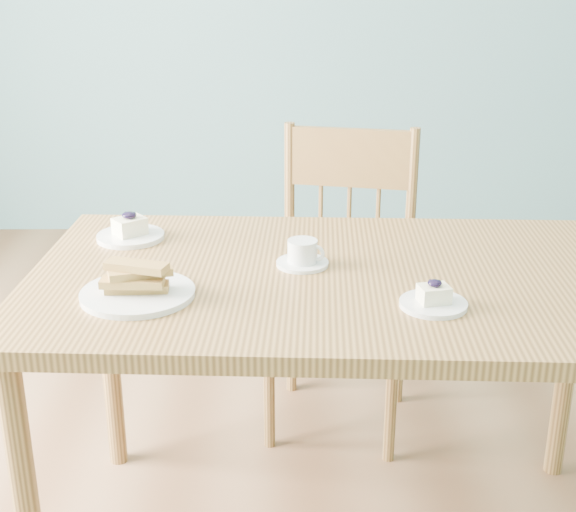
% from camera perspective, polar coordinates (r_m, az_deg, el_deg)
% --- Properties ---
extents(dining_table, '(1.45, 0.87, 0.76)m').
position_cam_1_polar(dining_table, '(1.83, 3.85, -3.42)').
color(dining_table, '#A2743D').
rests_on(dining_table, ground).
extents(dining_chair, '(0.50, 0.49, 0.94)m').
position_cam_1_polar(dining_chair, '(2.48, 3.84, -1.78)').
color(dining_chair, '#A2743D').
rests_on(dining_chair, ground).
extents(cheesecake_plate_near, '(0.14, 0.14, 0.06)m').
position_cam_1_polar(cheesecake_plate_near, '(1.65, 10.31, -3.08)').
color(cheesecake_plate_near, silver).
rests_on(cheesecake_plate_near, dining_table).
extents(cheesecake_plate_far, '(0.17, 0.17, 0.07)m').
position_cam_1_polar(cheesecake_plate_far, '(2.05, -11.16, 1.69)').
color(cheesecake_plate_far, silver).
rests_on(cheesecake_plate_far, dining_table).
extents(coffee_cup, '(0.12, 0.12, 0.06)m').
position_cam_1_polar(coffee_cup, '(1.84, 1.07, 0.09)').
color(coffee_cup, silver).
rests_on(coffee_cup, dining_table).
extents(biscotti_plate, '(0.24, 0.24, 0.08)m').
position_cam_1_polar(biscotti_plate, '(1.70, -10.68, -2.12)').
color(biscotti_plate, silver).
rests_on(biscotti_plate, dining_table).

